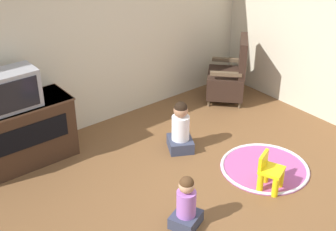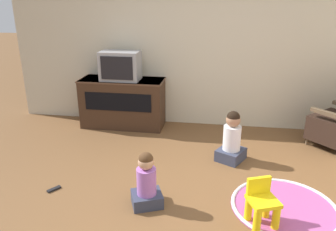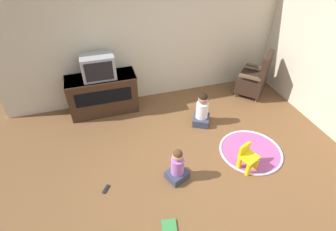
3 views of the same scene
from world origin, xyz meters
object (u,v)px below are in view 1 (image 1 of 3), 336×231
(yellow_kid_chair, at_px, (270,174))
(tv_cabinet, at_px, (17,134))
(child_watching_left, at_px, (181,129))
(television, at_px, (11,90))
(child_watching_center, at_px, (186,205))
(black_armchair, at_px, (229,77))

(yellow_kid_chair, bearing_deg, tv_cabinet, 109.51)
(yellow_kid_chair, height_order, child_watching_left, child_watching_left)
(television, bearing_deg, tv_cabinet, 90.00)
(yellow_kid_chair, distance_m, child_watching_left, 1.26)
(yellow_kid_chair, height_order, child_watching_center, child_watching_center)
(television, relative_size, black_armchair, 0.60)
(television, bearing_deg, child_watching_left, -28.15)
(television, xyz_separation_m, child_watching_center, (0.84, -2.01, -0.73))
(black_armchair, distance_m, yellow_kid_chair, 2.21)
(black_armchair, height_order, child_watching_left, black_armchair)
(child_watching_left, bearing_deg, child_watching_center, 170.84)
(child_watching_left, xyz_separation_m, child_watching_center, (-0.85, -1.11, -0.04))
(television, bearing_deg, black_armchair, -5.20)
(black_armchair, distance_m, child_watching_left, 1.58)
(black_armchair, height_order, child_watching_center, black_armchair)
(yellow_kid_chair, xyz_separation_m, child_watching_left, (-0.24, 1.23, 0.09))
(tv_cabinet, distance_m, black_armchair, 3.15)
(tv_cabinet, height_order, black_armchair, black_armchair)
(black_armchair, xyz_separation_m, yellow_kid_chair, (-1.21, -1.85, -0.18))
(black_armchair, relative_size, child_watching_center, 1.70)
(television, bearing_deg, yellow_kid_chair, -47.83)
(tv_cabinet, xyz_separation_m, television, (0.00, -0.04, 0.59))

